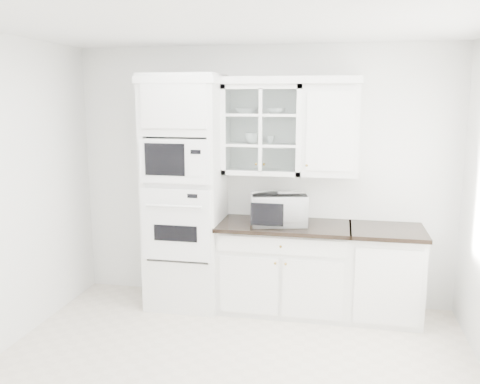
# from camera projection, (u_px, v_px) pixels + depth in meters

# --- Properties ---
(ground) EXTENTS (4.00, 3.50, 0.01)m
(ground) POSITION_uv_depth(u_px,v_px,m) (226.00, 380.00, 3.94)
(ground) COLOR beige
(ground) RESTS_ON ground
(room_shell) EXTENTS (4.00, 3.50, 2.70)m
(room_shell) POSITION_uv_depth(u_px,v_px,m) (237.00, 147.00, 4.03)
(room_shell) COLOR white
(room_shell) RESTS_ON ground
(oven_column) EXTENTS (0.76, 0.68, 2.40)m
(oven_column) POSITION_uv_depth(u_px,v_px,m) (185.00, 193.00, 5.24)
(oven_column) COLOR white
(oven_column) RESTS_ON ground
(base_cabinet_run) EXTENTS (1.32, 0.67, 0.92)m
(base_cabinet_run) POSITION_uv_depth(u_px,v_px,m) (284.00, 267.00, 5.20)
(base_cabinet_run) COLOR white
(base_cabinet_run) RESTS_ON ground
(extra_base_cabinet) EXTENTS (0.72, 0.67, 0.92)m
(extra_base_cabinet) POSITION_uv_depth(u_px,v_px,m) (385.00, 273.00, 5.01)
(extra_base_cabinet) COLOR white
(extra_base_cabinet) RESTS_ON ground
(upper_cabinet_glass) EXTENTS (0.80, 0.33, 0.90)m
(upper_cabinet_glass) POSITION_uv_depth(u_px,v_px,m) (263.00, 130.00, 5.13)
(upper_cabinet_glass) COLOR white
(upper_cabinet_glass) RESTS_ON room_shell
(upper_cabinet_solid) EXTENTS (0.55, 0.33, 0.90)m
(upper_cabinet_solid) POSITION_uv_depth(u_px,v_px,m) (331.00, 130.00, 5.00)
(upper_cabinet_solid) COLOR white
(upper_cabinet_solid) RESTS_ON room_shell
(crown_molding) EXTENTS (2.14, 0.38, 0.07)m
(crown_molding) POSITION_uv_depth(u_px,v_px,m) (253.00, 81.00, 5.04)
(crown_molding) COLOR white
(crown_molding) RESTS_ON room_shell
(countertop_microwave) EXTENTS (0.63, 0.56, 0.31)m
(countertop_microwave) POSITION_uv_depth(u_px,v_px,m) (278.00, 209.00, 5.06)
(countertop_microwave) COLOR white
(countertop_microwave) RESTS_ON base_cabinet_run
(bowl_a) EXTENTS (0.26, 0.26, 0.06)m
(bowl_a) POSITION_uv_depth(u_px,v_px,m) (247.00, 111.00, 5.13)
(bowl_a) COLOR white
(bowl_a) RESTS_ON upper_cabinet_glass
(bowl_b) EXTENTS (0.20, 0.20, 0.06)m
(bowl_b) POSITION_uv_depth(u_px,v_px,m) (276.00, 111.00, 5.06)
(bowl_b) COLOR white
(bowl_b) RESTS_ON upper_cabinet_glass
(cup_a) EXTENTS (0.15, 0.15, 0.11)m
(cup_a) POSITION_uv_depth(u_px,v_px,m) (252.00, 138.00, 5.15)
(cup_a) COLOR white
(cup_a) RESTS_ON upper_cabinet_glass
(cup_b) EXTENTS (0.11, 0.11, 0.08)m
(cup_b) POSITION_uv_depth(u_px,v_px,m) (270.00, 140.00, 5.13)
(cup_b) COLOR white
(cup_b) RESTS_ON upper_cabinet_glass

